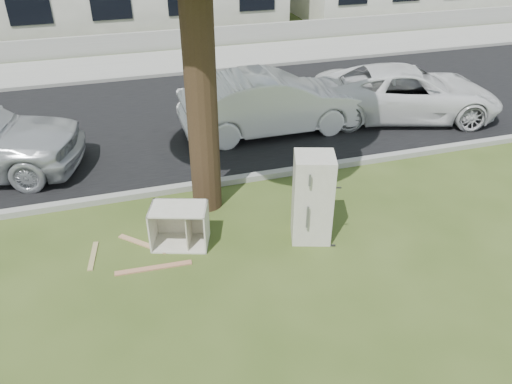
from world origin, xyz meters
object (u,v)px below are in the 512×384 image
object	(u,v)px
car_center	(272,103)
cabinet	(180,226)
car_right	(407,92)
fridge	(312,198)

from	to	relation	value
car_center	cabinet	bearing A→B (deg)	143.18
car_right	car_center	bearing A→B (deg)	104.04
fridge	car_center	size ratio (longest dim) A/B	0.35
car_center	car_right	xyz separation A→B (m)	(3.59, -0.14, -0.07)
cabinet	car_right	bearing A→B (deg)	48.46
car_center	car_right	size ratio (longest dim) A/B	0.94
cabinet	car_center	xyz separation A→B (m)	(2.89, 3.90, 0.36)
cabinet	car_right	world-z (taller)	car_right
fridge	car_right	distance (m)	6.03
fridge	car_right	size ratio (longest dim) A/B	0.33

